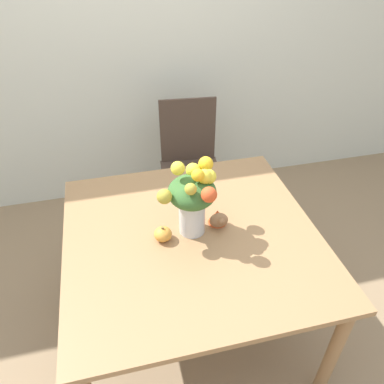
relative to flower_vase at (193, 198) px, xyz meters
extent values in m
plane|color=#8E7556|center=(-0.01, -0.03, -0.92)|extent=(12.00, 12.00, 0.00)
cube|color=silver|center=(-0.01, 1.42, 0.43)|extent=(8.00, 0.06, 2.70)
cube|color=#9E754C|center=(-0.01, -0.03, -0.21)|extent=(1.20, 1.17, 0.03)
cylinder|color=#9E754C|center=(0.53, -0.55, -0.57)|extent=(0.06, 0.06, 0.69)
cylinder|color=#9E754C|center=(-0.55, 0.49, -0.57)|extent=(0.06, 0.06, 0.69)
cylinder|color=#9E754C|center=(0.53, 0.49, -0.57)|extent=(0.06, 0.06, 0.69)
cylinder|color=silver|center=(0.00, 0.00, -0.10)|extent=(0.12, 0.12, 0.19)
cylinder|color=silver|center=(0.00, 0.00, -0.15)|extent=(0.11, 0.11, 0.09)
cylinder|color=#38662D|center=(0.02, 0.00, -0.07)|extent=(0.01, 0.01, 0.23)
cylinder|color=#38662D|center=(0.01, 0.02, -0.07)|extent=(0.00, 0.01, 0.23)
cylinder|color=#38662D|center=(-0.02, 0.02, -0.07)|extent=(0.01, 0.01, 0.23)
cylinder|color=#38662D|center=(-0.02, -0.01, -0.07)|extent=(0.01, 0.01, 0.23)
cylinder|color=#38662D|center=(0.01, -0.02, -0.07)|extent=(0.00, 0.01, 0.23)
ellipsoid|color=#38662D|center=(0.00, 0.00, 0.03)|extent=(0.22, 0.22, 0.13)
sphere|color=#AD9E33|center=(-0.03, -0.08, 0.11)|extent=(0.05, 0.05, 0.05)
sphere|color=yellow|center=(-0.06, 0.03, 0.15)|extent=(0.06, 0.06, 0.06)
sphere|color=#AD9E33|center=(-0.13, -0.04, 0.06)|extent=(0.07, 0.07, 0.07)
sphere|color=yellow|center=(0.02, -0.02, 0.14)|extent=(0.06, 0.06, 0.06)
sphere|color=yellow|center=(0.02, 0.07, 0.10)|extent=(0.07, 0.07, 0.07)
sphere|color=yellow|center=(0.08, 0.09, 0.11)|extent=(0.07, 0.07, 0.07)
sphere|color=yellow|center=(0.07, 0.00, 0.11)|extent=(0.07, 0.07, 0.07)
sphere|color=#D64C23|center=(0.04, -0.12, 0.10)|extent=(0.07, 0.07, 0.07)
sphere|color=yellow|center=(0.05, -0.01, 0.12)|extent=(0.07, 0.07, 0.07)
ellipsoid|color=gold|center=(-0.15, -0.03, -0.16)|extent=(0.08, 0.08, 0.07)
cylinder|color=brown|center=(-0.15, -0.03, -0.13)|extent=(0.01, 0.01, 0.01)
ellipsoid|color=#936642|center=(0.13, 0.00, -0.16)|extent=(0.09, 0.07, 0.07)
cone|color=#C64C23|center=(0.13, 0.03, -0.16)|extent=(0.09, 0.09, 0.08)
sphere|color=#936642|center=(0.13, -0.04, -0.14)|extent=(0.03, 0.03, 0.03)
cube|color=#47382D|center=(0.20, 0.85, -0.48)|extent=(0.46, 0.46, 0.02)
cylinder|color=#47382D|center=(0.02, 0.69, -0.71)|extent=(0.04, 0.04, 0.43)
cylinder|color=#47382D|center=(0.35, 0.66, -0.71)|extent=(0.04, 0.04, 0.43)
cylinder|color=#47382D|center=(0.05, 1.03, -0.71)|extent=(0.04, 0.04, 0.43)
cylinder|color=#47382D|center=(0.39, 1.00, -0.71)|extent=(0.04, 0.04, 0.43)
cube|color=#47382D|center=(0.22, 1.05, -0.23)|extent=(0.40, 0.05, 0.49)
camera|label=1|loc=(-0.31, -1.29, 1.05)|focal=35.00mm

